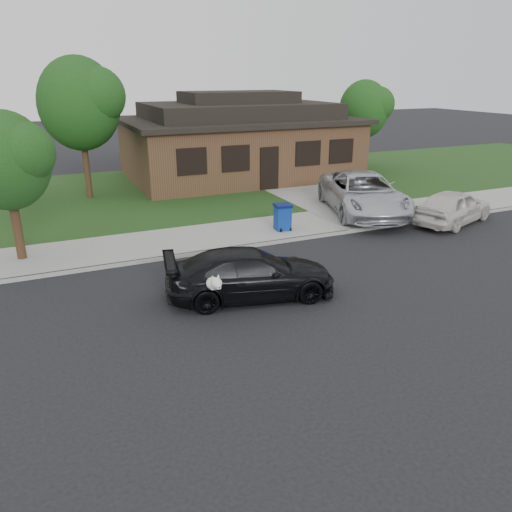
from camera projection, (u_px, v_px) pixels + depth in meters
name	position (u px, v px, depth m)	size (l,w,h in m)	color
ground	(307.00, 282.00, 14.40)	(120.00, 120.00, 0.00)	black
sidewalk	(241.00, 233.00, 18.67)	(60.00, 3.00, 0.12)	gray
curb	(258.00, 245.00, 17.38)	(60.00, 0.12, 0.12)	gray
lawn	(182.00, 190.00, 25.53)	(60.00, 13.00, 0.13)	#193814
driveway	(313.00, 191.00, 25.25)	(4.50, 13.00, 0.14)	gray
sedan	(250.00, 274.00, 13.25)	(4.80, 2.69, 1.31)	black
minivan	(363.00, 193.00, 20.82)	(2.75, 5.96, 1.66)	silver
white_compact	(453.00, 207.00, 19.84)	(1.64, 4.08, 1.39)	silver
recycling_bin	(283.00, 217.00, 18.70)	(0.66, 0.67, 0.98)	navy
house	(239.00, 141.00, 28.06)	(12.60, 8.60, 4.65)	#422B1C
tree_0	(83.00, 102.00, 22.25)	(3.78, 3.60, 6.34)	#332114
tree_1	(367.00, 108.00, 30.12)	(3.15, 3.00, 5.25)	#332114
tree_2	(10.00, 159.00, 14.84)	(2.73, 2.60, 4.59)	#332114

